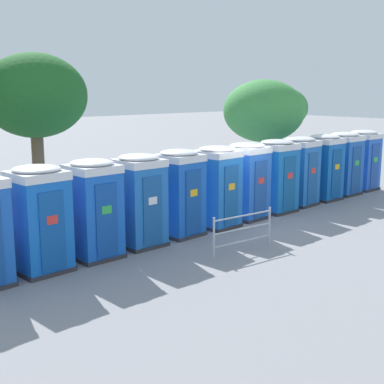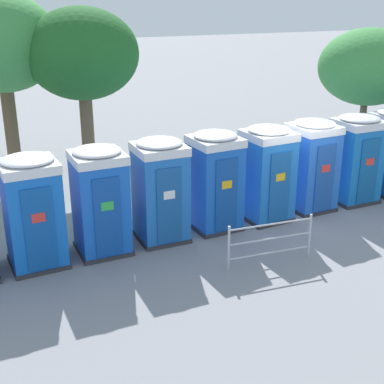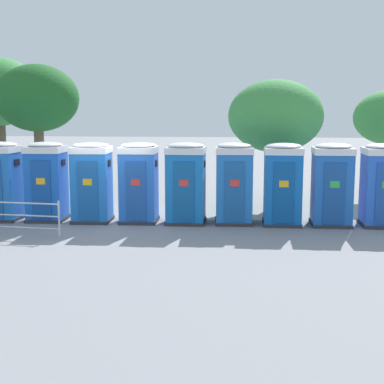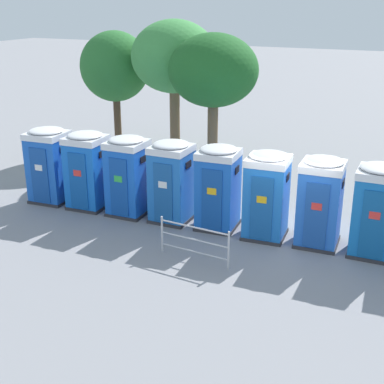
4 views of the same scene
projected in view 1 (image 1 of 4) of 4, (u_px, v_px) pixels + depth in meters
ground_plane at (231, 222)px, 17.35m from camera, size 120.00×120.00×0.00m
portapotty_1 at (39, 218)px, 12.47m from camera, size 1.26×1.26×2.54m
portapotty_2 at (94, 209)px, 13.49m from camera, size 1.19×1.22×2.54m
portapotty_3 at (140, 200)px, 14.54m from camera, size 1.17×1.21×2.54m
portapotty_4 at (179, 192)px, 15.58m from camera, size 1.24×1.27×2.54m
portapotty_5 at (217, 186)px, 16.54m from camera, size 1.26×1.27×2.54m
portapotty_6 at (247, 180)px, 17.60m from camera, size 1.22×1.25×2.54m
portapotty_7 at (276, 176)px, 18.59m from camera, size 1.23×1.21×2.54m
portapotty_8 at (299, 171)px, 19.67m from camera, size 1.24×1.27×2.54m
portapotty_9 at (324, 167)px, 20.64m from camera, size 1.19×1.21×2.54m
portapotty_10 at (344, 163)px, 21.67m from camera, size 1.21×1.21×2.54m
portapotty_11 at (363, 160)px, 22.69m from camera, size 1.18×1.21×2.54m
street_tree_0 at (264, 111)px, 22.33m from camera, size 3.40×3.40×4.64m
street_tree_1 at (279, 109)px, 27.63m from camera, size 2.93×2.93×4.37m
street_tree_4 at (35, 97)px, 17.07m from camera, size 3.34×3.34×5.39m
event_barrier at (243, 230)px, 14.22m from camera, size 2.05×0.22×1.05m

